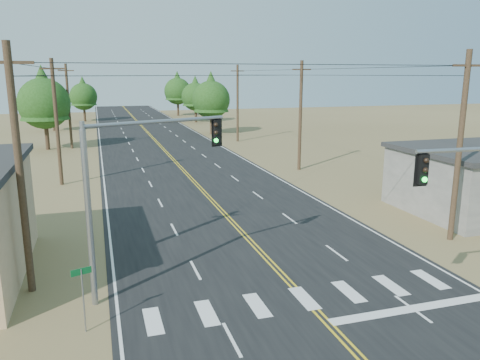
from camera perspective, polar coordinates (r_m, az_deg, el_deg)
name	(u,v)px	position (r m, az deg, el deg)	size (l,w,h in m)	color
road	(194,181)	(39.39, -5.67, -0.15)	(15.00, 200.00, 0.02)	black
utility_pole_left_near	(20,170)	(20.22, -25.29, 1.13)	(1.80, 0.30, 10.00)	#4C3826
utility_pole_left_mid	(57,122)	(39.95, -21.46, 6.64)	(1.80, 0.30, 10.00)	#4C3826
utility_pole_left_far	(69,106)	(59.85, -20.15, 8.49)	(1.80, 0.30, 10.00)	#4C3826
utility_pole_right_near	(460,146)	(26.92, 25.20, 3.75)	(1.80, 0.30, 10.00)	#4C3826
utility_pole_right_mid	(300,115)	(43.72, 7.37, 7.86)	(1.80, 0.30, 10.00)	#4C3826
utility_pole_right_far	(238,103)	(62.43, -0.30, 9.40)	(1.80, 0.30, 10.00)	#4C3826
signal_mast_left	(132,177)	(18.77, -13.00, 0.39)	(5.92, 2.44, 7.13)	gray
street_sign	(83,290)	(17.25, -18.64, -12.55)	(0.67, 0.26, 2.37)	gray
tree_left_near	(44,98)	(59.85, -22.83, 9.18)	(5.94, 5.94, 9.90)	#3F2D1E
tree_left_mid	(52,99)	(79.93, -21.97, 9.19)	(4.97, 4.97, 8.28)	#3F2D1E
tree_left_far	(83,94)	(94.57, -18.58, 9.93)	(5.09, 5.09, 8.48)	#3F2D1E
tree_right_near	(211,96)	(70.29, -3.55, 10.21)	(5.57, 5.57, 9.28)	#3F2D1E
tree_right_mid	(195,94)	(88.28, -5.46, 10.42)	(5.16, 5.16, 8.60)	#3F2D1E
tree_right_far	(177,88)	(103.18, -7.63, 11.01)	(5.71, 5.71, 9.51)	#3F2D1E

